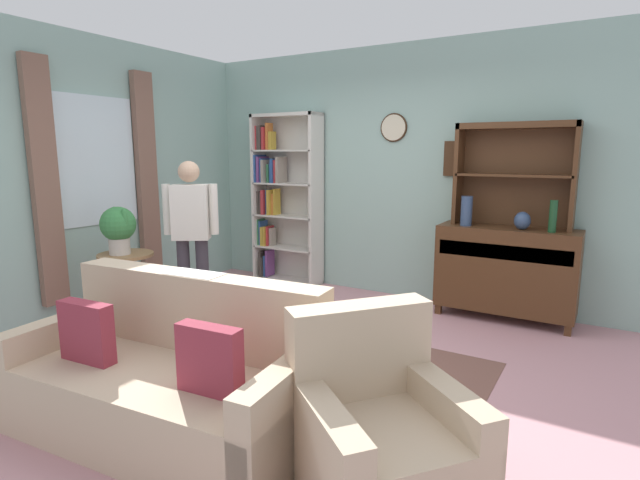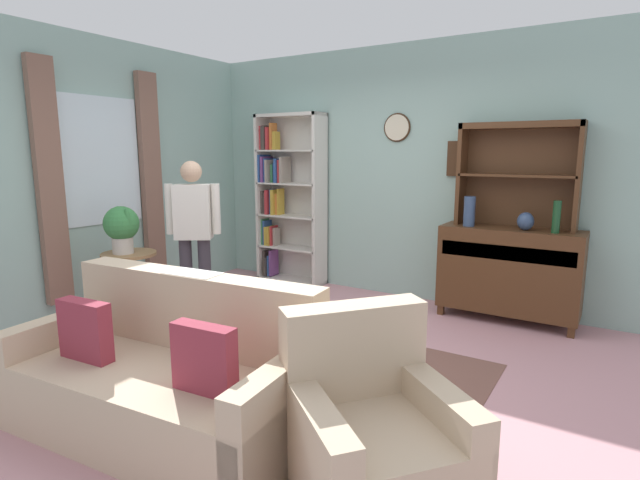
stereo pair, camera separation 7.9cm
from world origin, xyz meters
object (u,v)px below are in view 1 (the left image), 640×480
Objects in this scene: vase_round at (522,221)px; plant_stand at (127,279)px; potted_plant_large at (118,227)px; person_reading at (191,230)px; sideboard at (506,269)px; armchair_floral at (380,437)px; vase_tall at (467,211)px; coffee_table at (292,332)px; bottle_wine at (553,216)px; bookshelf at (282,198)px; couch_floral at (169,381)px; book_stack at (289,314)px; sideboard_hutch at (515,161)px.

plant_stand is at bearing -150.27° from vase_round.
potted_plant_large is 0.29× the size of person_reading.
armchair_floral is at bearing -90.31° from sideboard.
person_reading is (-2.72, -1.56, -0.10)m from vase_round.
vase_tall is 0.37× the size of coffee_table.
vase_round is at bearing 175.05° from bottle_wine.
sideboard is at bearing 63.68° from coffee_table.
potted_plant_large is at bearing -145.47° from vase_tall.
plant_stand is 0.84× the size of coffee_table.
potted_plant_large reaches higher than sideboard.
armchair_floral is at bearing -48.24° from bookshelf.
bookshelf is 2.13m from potted_plant_large.
bottle_wine is 2.63m from coffee_table.
plant_stand is at bearing -101.73° from bookshelf.
armchair_floral is at bearing -98.04° from bottle_wine.
plant_stand is at bearing 174.12° from coffee_table.
bookshelf is at bearing 114.12° from couch_floral.
bookshelf is 2.79m from book_stack.
potted_plant_large reaches higher than book_stack.
vase_round is at bearing -3.02° from bookshelf.
sideboard_hutch is at bearing 25.89° from vase_tall.
sideboard_hutch reaches higher than coffee_table.
sideboard_hutch reaches higher than potted_plant_large.
plant_stand is 2.10m from coffee_table.
book_stack is at bearing -126.94° from bottle_wine.
person_reading is (0.15, -1.71, -0.16)m from bookshelf.
potted_plant_large reaches higher than coffee_table.
coffee_table is (1.67, -2.24, -0.71)m from bookshelf.
potted_plant_large is at bearing -147.80° from person_reading.
sideboard is 0.69m from bottle_wine.
vase_tall reaches higher than book_stack.
potted_plant_large reaches higher than plant_stand.
plant_stand is (-2.77, -1.86, -0.65)m from vase_tall.
potted_plant_large is (-2.78, -1.91, -0.13)m from vase_tall.
vase_tall is 3.40m from plant_stand.
vase_tall is 1.73× the size of vase_round.
vase_tall reaches higher than coffee_table.
couch_floral is 1.02m from book_stack.
sideboard_hutch is at bearing 126.48° from vase_round.
plant_stand is at bearing 162.04° from armchair_floral.
bookshelf is at bearing 176.98° from vase_round.
sideboard_hutch is 2.78m from coffee_table.
couch_floral is at bearing -112.88° from sideboard.
plant_stand is at bearing -146.96° from sideboard_hutch.
bookshelf reaches higher than bottle_wine.
sideboard is at bearing 61.84° from book_stack.
person_reading is (-1.28, 1.48, 0.59)m from couch_floral.
armchair_floral is at bearing -82.61° from vase_tall.
person_reading is 1.70m from coffee_table.
coffee_table is (-1.07, -2.16, -0.16)m from sideboard.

